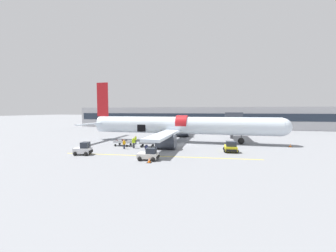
{
  "coord_description": "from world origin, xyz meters",
  "views": [
    {
      "loc": [
        6.19,
        -36.79,
        6.13
      ],
      "look_at": [
        -2.53,
        -0.49,
        3.38
      ],
      "focal_mm": 22.0,
      "sensor_mm": 36.0,
      "label": 1
    }
  ],
  "objects_px": {
    "airplane": "(179,126)",
    "ground_crew_marshal": "(124,144)",
    "suitcase_on_tarmac_upright": "(146,147)",
    "ground_crew_loader_a": "(136,140)",
    "baggage_tug_rear": "(231,147)",
    "ground_crew_supervisor": "(165,140)",
    "baggage_cart_loading": "(148,144)",
    "ground_crew_helper": "(159,140)",
    "baggage_tug_lead": "(83,150)",
    "baggage_cart_queued": "(123,143)",
    "suitcase_on_tarmac_spare": "(151,148)",
    "baggage_tug_mid": "(149,155)",
    "ground_crew_loader_b": "(134,142)",
    "ground_crew_driver": "(173,140)"
  },
  "relations": [
    {
      "from": "airplane",
      "to": "ground_crew_marshal",
      "type": "bearing_deg",
      "value": -127.71
    },
    {
      "from": "airplane",
      "to": "suitcase_on_tarmac_upright",
      "type": "relative_size",
      "value": 52.93
    },
    {
      "from": "ground_crew_marshal",
      "to": "suitcase_on_tarmac_upright",
      "type": "xyz_separation_m",
      "value": [
        3.63,
        0.47,
        -0.49
      ]
    },
    {
      "from": "ground_crew_loader_a",
      "to": "suitcase_on_tarmac_upright",
      "type": "bearing_deg",
      "value": -50.99
    },
    {
      "from": "airplane",
      "to": "baggage_tug_rear",
      "type": "xyz_separation_m",
      "value": [
        9.28,
        -8.03,
        -2.45
      ]
    },
    {
      "from": "ground_crew_supervisor",
      "to": "baggage_cart_loading",
      "type": "bearing_deg",
      "value": -129.16
    },
    {
      "from": "airplane",
      "to": "ground_crew_helper",
      "type": "bearing_deg",
      "value": -125.84
    },
    {
      "from": "airplane",
      "to": "ground_crew_loader_a",
      "type": "bearing_deg",
      "value": -149.58
    },
    {
      "from": "ground_crew_helper",
      "to": "ground_crew_marshal",
      "type": "bearing_deg",
      "value": -129.07
    },
    {
      "from": "baggage_tug_lead",
      "to": "suitcase_on_tarmac_upright",
      "type": "bearing_deg",
      "value": 39.12
    },
    {
      "from": "baggage_cart_queued",
      "to": "suitcase_on_tarmac_spare",
      "type": "distance_m",
      "value": 6.46
    },
    {
      "from": "baggage_tug_mid",
      "to": "ground_crew_loader_a",
      "type": "relative_size",
      "value": 1.75
    },
    {
      "from": "ground_crew_supervisor",
      "to": "suitcase_on_tarmac_spare",
      "type": "xyz_separation_m",
      "value": [
        -0.9,
        -5.44,
        -0.61
      ]
    },
    {
      "from": "airplane",
      "to": "baggage_tug_rear",
      "type": "distance_m",
      "value": 12.52
    },
    {
      "from": "ground_crew_marshal",
      "to": "ground_crew_loader_b",
      "type": "bearing_deg",
      "value": 38.45
    },
    {
      "from": "ground_crew_loader_a",
      "to": "ground_crew_marshal",
      "type": "bearing_deg",
      "value": -88.73
    },
    {
      "from": "airplane",
      "to": "ground_crew_marshal",
      "type": "distance_m",
      "value": 12.17
    },
    {
      "from": "baggage_tug_mid",
      "to": "ground_crew_loader_a",
      "type": "xyz_separation_m",
      "value": [
        -6.41,
        11.27,
        0.15
      ]
    },
    {
      "from": "baggage_tug_lead",
      "to": "ground_crew_loader_b",
      "type": "bearing_deg",
      "value": 52.93
    },
    {
      "from": "baggage_tug_mid",
      "to": "ground_crew_helper",
      "type": "height_order",
      "value": "ground_crew_helper"
    },
    {
      "from": "baggage_tug_lead",
      "to": "baggage_cart_loading",
      "type": "distance_m",
      "value": 10.46
    },
    {
      "from": "ground_crew_loader_a",
      "to": "baggage_tug_rear",
      "type": "bearing_deg",
      "value": -12.42
    },
    {
      "from": "baggage_tug_mid",
      "to": "ground_crew_loader_b",
      "type": "xyz_separation_m",
      "value": [
        -5.07,
        7.16,
        0.31
      ]
    },
    {
      "from": "ground_crew_loader_a",
      "to": "ground_crew_helper",
      "type": "relative_size",
      "value": 0.92
    },
    {
      "from": "baggage_tug_mid",
      "to": "ground_crew_marshal",
      "type": "relative_size",
      "value": 1.74
    },
    {
      "from": "suitcase_on_tarmac_upright",
      "to": "airplane",
      "type": "bearing_deg",
      "value": 67.78
    },
    {
      "from": "airplane",
      "to": "ground_crew_supervisor",
      "type": "height_order",
      "value": "airplane"
    },
    {
      "from": "airplane",
      "to": "baggage_cart_queued",
      "type": "distance_m",
      "value": 11.37
    },
    {
      "from": "baggage_cart_loading",
      "to": "ground_crew_loader_a",
      "type": "distance_m",
      "value": 4.0
    },
    {
      "from": "baggage_cart_loading",
      "to": "suitcase_on_tarmac_spare",
      "type": "height_order",
      "value": "baggage_cart_loading"
    },
    {
      "from": "baggage_cart_loading",
      "to": "suitcase_on_tarmac_upright",
      "type": "bearing_deg",
      "value": -75.17
    },
    {
      "from": "baggage_tug_lead",
      "to": "baggage_tug_rear",
      "type": "bearing_deg",
      "value": 18.7
    },
    {
      "from": "ground_crew_loader_b",
      "to": "baggage_tug_lead",
      "type": "bearing_deg",
      "value": -127.07
    },
    {
      "from": "baggage_cart_loading",
      "to": "suitcase_on_tarmac_spare",
      "type": "xyz_separation_m",
      "value": [
        1.49,
        -2.51,
        -0.32
      ]
    },
    {
      "from": "ground_crew_helper",
      "to": "baggage_tug_rear",
      "type": "bearing_deg",
      "value": -17.86
    },
    {
      "from": "airplane",
      "to": "baggage_tug_rear",
      "type": "relative_size",
      "value": 13.92
    },
    {
      "from": "baggage_cart_queued",
      "to": "suitcase_on_tarmac_upright",
      "type": "relative_size",
      "value": 5.42
    },
    {
      "from": "ground_crew_helper",
      "to": "baggage_tug_lead",
      "type": "bearing_deg",
      "value": -126.42
    },
    {
      "from": "baggage_tug_rear",
      "to": "ground_crew_loader_b",
      "type": "bearing_deg",
      "value": -178.37
    },
    {
      "from": "baggage_tug_rear",
      "to": "suitcase_on_tarmac_spare",
      "type": "relative_size",
      "value": 4.79
    },
    {
      "from": "airplane",
      "to": "ground_crew_driver",
      "type": "relative_size",
      "value": 23.02
    },
    {
      "from": "suitcase_on_tarmac_spare",
      "to": "suitcase_on_tarmac_upright",
      "type": "bearing_deg",
      "value": 160.74
    },
    {
      "from": "ground_crew_helper",
      "to": "suitcase_on_tarmac_upright",
      "type": "relative_size",
      "value": 2.25
    },
    {
      "from": "airplane",
      "to": "ground_crew_driver",
      "type": "bearing_deg",
      "value": -96.47
    },
    {
      "from": "baggage_tug_mid",
      "to": "baggage_cart_queued",
      "type": "relative_size",
      "value": 0.67
    },
    {
      "from": "baggage_cart_loading",
      "to": "baggage_tug_mid",
      "type": "bearing_deg",
      "value": -69.82
    },
    {
      "from": "airplane",
      "to": "suitcase_on_tarmac_spare",
      "type": "bearing_deg",
      "value": -106.51
    },
    {
      "from": "baggage_tug_lead",
      "to": "ground_crew_helper",
      "type": "height_order",
      "value": "baggage_tug_lead"
    },
    {
      "from": "baggage_cart_loading",
      "to": "ground_crew_marshal",
      "type": "xyz_separation_m",
      "value": [
        -3.05,
        -2.65,
        0.25
      ]
    },
    {
      "from": "ground_crew_loader_b",
      "to": "ground_crew_supervisor",
      "type": "xyz_separation_m",
      "value": [
        4.21,
        4.61,
        -0.11
      ]
    }
  ]
}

